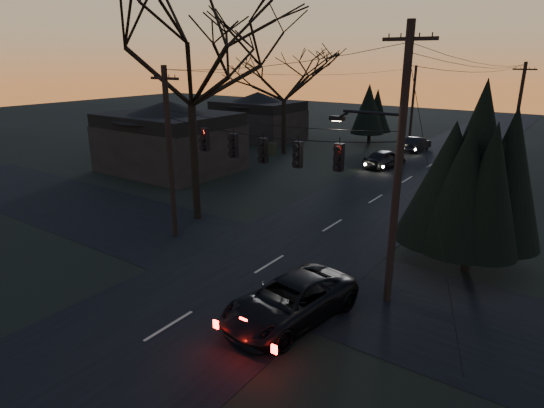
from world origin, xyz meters
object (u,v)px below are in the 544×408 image
Objects in this scene: evergreen_right at (480,167)px; sedan_oncoming_b at (416,144)px; utility_pole_far_l at (409,139)px; sedan_oncoming_a at (385,159)px; utility_pole_far_r at (509,165)px; utility_pole_right at (387,300)px; utility_pole_left at (176,236)px; bare_tree_left at (189,55)px; suv_near at (290,301)px.

evergreen_right reaches higher than sedan_oncoming_b.
utility_pole_far_l reaches higher than sedan_oncoming_a.
utility_pole_far_r reaches higher than sedan_oncoming_a.
utility_pole_right is at bearing -112.79° from evergreen_right.
sedan_oncoming_b is (2.93, 29.34, 0.69)m from utility_pole_left.
evergreen_right is 19.76m from sedan_oncoming_a.
utility_pole_far_l is at bearing 90.00° from utility_pole_left.
utility_pole_left is 2.03× the size of sedan_oncoming_b.
utility_pole_right is 1.18× the size of utility_pole_left.
utility_pole_right is 37.79m from utility_pole_far_l.
bare_tree_left is 2.39× the size of suv_near.
utility_pole_far_r is 8.70m from sedan_oncoming_b.
utility_pole_far_r is at bearing 90.00° from utility_pole_right.
utility_pole_right is 1.25× the size of utility_pole_far_l.
utility_pole_far_r is (11.50, 28.00, 0.00)m from utility_pole_left.
utility_pole_far_l is 1.91× the size of sedan_oncoming_b.
suv_near is at bearing 115.42° from sedan_oncoming_a.
evergreen_right is 1.50× the size of suv_near.
utility_pole_right reaches higher than utility_pole_far_l.
utility_pole_far_r is at bearing 94.42° from evergreen_right.
sedan_oncoming_b is (-8.57, 1.34, 0.69)m from utility_pole_far_r.
sedan_oncoming_a is (-6.14, 24.07, 0.01)m from suv_near.
utility_pole_far_r is 1.59× the size of suv_near.
suv_near is at bearing 105.21° from sedan_oncoming_b.
bare_tree_left reaches higher than utility_pole_far_r.
evergreen_right is 9.50m from suv_near.
evergreen_right is at bearing 71.25° from suv_near.
utility_pole_left is 36.00m from utility_pole_far_l.
sedan_oncoming_a reaches higher than sedan_oncoming_b.
utility_pole_right is 22.45m from sedan_oncoming_a.
suv_near is at bearing -76.82° from utility_pole_far_l.
bare_tree_left is at bearing 86.04° from sedan_oncoming_b.
suv_near is at bearing -19.62° from utility_pole_left.
evergreen_right reaches higher than utility_pole_right.
utility_pole_far_l is at bearing 112.84° from evergreen_right.
suv_near is 24.84m from sedan_oncoming_a.
utility_pole_far_l is at bearing 112.84° from suv_near.
suv_near is 1.20× the size of sedan_oncoming_a.
sedan_oncoming_a is (4.02, 18.15, -8.19)m from bare_tree_left.
sedan_oncoming_b is (-8.57, 29.34, 0.69)m from utility_pole_right.
sedan_oncoming_b is at bearing 112.59° from evergreen_right.
utility_pole_far_r reaches higher than utility_pole_far_l.
bare_tree_left reaches higher than sedan_oncoming_a.
utility_pole_left reaches higher than utility_pole_far_l.
bare_tree_left is 2.88× the size of sedan_oncoming_a.
utility_pole_right is 0.78× the size of bare_tree_left.
utility_pole_right is 30.58m from sedan_oncoming_b.
utility_pole_right is at bearing 0.00° from utility_pole_left.
bare_tree_left reaches higher than utility_pole_far_l.
utility_pole_right reaches higher than sedan_oncoming_a.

